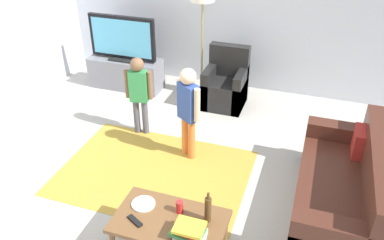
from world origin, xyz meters
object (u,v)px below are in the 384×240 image
(tv, at_px, (122,39))
(coffee_table, at_px, (170,224))
(tv_stand, at_px, (126,73))
(soda_can, at_px, (180,207))
(child_center, at_px, (188,106))
(book_stack, at_px, (189,231))
(tv_remote, at_px, (135,221))
(plate, at_px, (143,204))
(bottle, at_px, (208,209))
(armchair, at_px, (226,86))
(couch, at_px, (346,192))
(child_near_tv, at_px, (139,89))

(tv, xyz_separation_m, coffee_table, (1.96, -2.99, -0.48))
(tv_stand, relative_size, soda_can, 10.00)
(child_center, distance_m, book_stack, 1.75)
(tv_remote, height_order, plate, plate)
(bottle, distance_m, tv_remote, 0.65)
(armchair, xyz_separation_m, child_center, (-0.09, -1.47, 0.42))
(couch, relative_size, child_center, 1.51)
(tv_stand, bearing_deg, child_near_tv, -55.47)
(bottle, xyz_separation_m, plate, (-0.62, 0.00, -0.12))
(tv, distance_m, child_center, 2.20)
(bottle, bearing_deg, child_near_tv, 130.40)
(bottle, bearing_deg, tv, 128.28)
(child_near_tv, height_order, bottle, child_near_tv)
(child_center, height_order, plate, child_center)
(tv_stand, bearing_deg, child_center, -43.02)
(coffee_table, bearing_deg, plate, 161.55)
(bottle, distance_m, plate, 0.63)
(child_center, height_order, soda_can, child_center)
(tv, height_order, soda_can, tv)
(book_stack, bearing_deg, tv_remote, 179.55)
(tv_remote, bearing_deg, child_near_tv, 142.17)
(tv, height_order, tv_remote, tv)
(tv_stand, xyz_separation_m, armchair, (1.71, -0.04, 0.05))
(armchair, distance_m, coffee_table, 2.99)
(bottle, height_order, plate, bottle)
(book_stack, height_order, bottle, bottle)
(tv_stand, relative_size, tv_remote, 7.06)
(tv_stand, bearing_deg, tv_remote, -61.75)
(tv, bearing_deg, book_stack, -54.93)
(child_center, distance_m, coffee_table, 1.59)
(armchair, bearing_deg, tv_stand, 178.68)
(tv_remote, bearing_deg, couch, 61.50)
(child_near_tv, bearing_deg, tv_remote, -66.11)
(child_near_tv, height_order, soda_can, child_near_tv)
(book_stack, xyz_separation_m, bottle, (0.10, 0.22, 0.07))
(couch, relative_size, book_stack, 5.76)
(couch, xyz_separation_m, tv_remote, (-1.78, -1.17, 0.14))
(couch, height_order, bottle, couch)
(book_stack, bearing_deg, soda_can, 125.58)
(tv, height_order, child_near_tv, tv)
(couch, height_order, tv_remote, couch)
(tv_stand, relative_size, armchair, 1.33)
(armchair, relative_size, book_stack, 2.88)
(tv, distance_m, plate, 3.37)
(armchair, relative_size, plate, 4.09)
(child_center, relative_size, book_stack, 3.80)
(tv, bearing_deg, coffee_table, -56.73)
(tv_stand, distance_m, tv, 0.60)
(couch, bearing_deg, book_stack, -137.49)
(bottle, bearing_deg, soda_can, 175.76)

